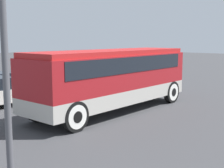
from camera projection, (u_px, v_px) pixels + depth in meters
name	position (u px, v px, depth m)	size (l,w,h in m)	color
ground_plane	(112.00, 111.00, 15.01)	(120.00, 120.00, 0.00)	#38383A
tour_bus	(113.00, 74.00, 14.82)	(9.15, 2.62, 2.93)	#B7B2A8
parked_car_far	(94.00, 80.00, 20.82)	(4.28, 1.95, 1.35)	navy
lamp_post	(3.00, 22.00, 7.03)	(0.44, 0.44, 5.85)	#515156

